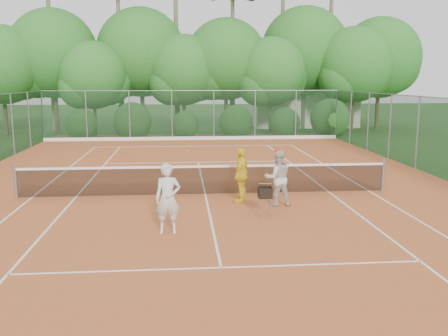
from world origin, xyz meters
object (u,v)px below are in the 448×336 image
Objects in this scene: player_white at (168,199)px; player_center_grp at (278,178)px; ball_hopper at (265,193)px; player_yellow at (241,175)px.

player_center_grp is at bearing 36.96° from player_white.
player_center_grp is 1.23m from ball_hopper.
player_white is at bearing -10.81° from player_yellow.
ball_hopper is at bearing 26.54° from player_white.
player_yellow is 2.08× the size of ball_hopper.
player_center_grp reaches higher than player_yellow.
player_yellow is at bearing 97.85° from ball_hopper.
player_white reaches higher than player_center_grp.
player_yellow is (2.14, 2.92, -0.02)m from player_white.
player_white is 2.13× the size of ball_hopper.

